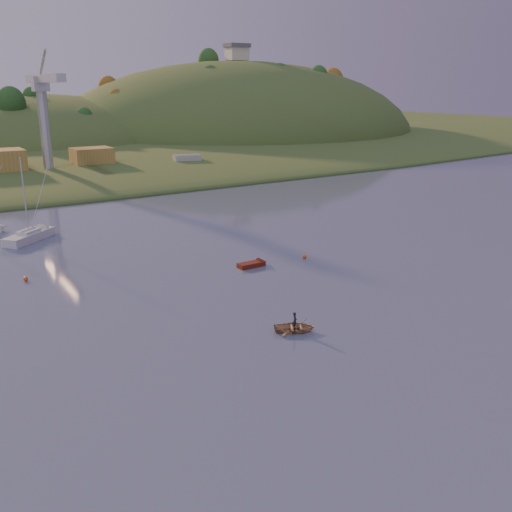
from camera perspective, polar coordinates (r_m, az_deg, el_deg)
shore_slope at (r=180.27m, az=-23.78°, el=8.76°), size 640.00×150.00×7.00m
hill_center at (r=226.05m, az=-23.14°, el=10.17°), size 140.00×120.00×36.00m
hill_right at (r=241.15m, az=-1.83°, el=11.80°), size 150.00×130.00×60.00m
hilltop_house at (r=240.61m, az=-1.91°, el=19.75°), size 9.00×7.00×6.45m
wharf at (r=139.16m, az=-18.90°, el=7.82°), size 42.00×16.00×2.40m
shed_east at (r=142.71m, az=-16.07°, el=9.56°), size 9.00×7.00×4.00m
dock_crane at (r=133.66m, az=-20.45°, el=14.24°), size 3.20×28.00×20.30m
sailboat_near at (r=84.42m, az=-21.74°, el=1.92°), size 7.87×7.22×11.42m
canoe at (r=50.00m, az=3.89°, el=-7.15°), size 4.38×3.97×0.74m
paddler at (r=49.84m, az=3.90°, el=-6.73°), size 0.59×0.67×1.55m
red_tender at (r=67.62m, az=0.05°, el=-0.76°), size 3.88×1.39×1.31m
work_vessel at (r=145.30m, az=-6.87°, el=9.02°), size 16.37×8.39×4.01m
buoy_1 at (r=70.82m, az=4.86°, el=-0.03°), size 0.50×0.50×0.50m
buoy_3 at (r=67.33m, az=-22.04°, el=-2.12°), size 0.50×0.50×0.50m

